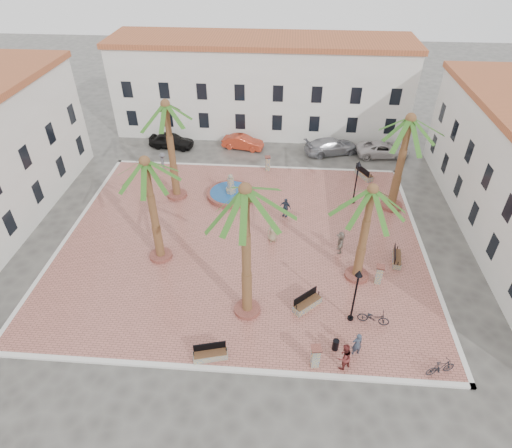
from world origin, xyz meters
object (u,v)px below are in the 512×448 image
object	(u,v)px
bench_ne	(364,174)
bicycle_a	(374,317)
lamppost_e	(357,175)
car_white	(383,149)
palm_sw	(147,174)
litter_bin	(336,345)
palm_nw	(167,116)
pedestrian_fountain_a	(273,231)
pedestrian_fountain_b	(285,207)
bollard_se	(315,356)
bench_s	(210,355)
bollard_n	(268,163)
bench_e	(397,259)
bollard_e	(379,274)
pedestrian_east	(340,242)
car_red	(243,142)
bench_se	(307,304)
palm_ne	(408,130)
fountain	(231,193)
car_black	(171,140)
cyclist_a	(357,344)
palm_s	(245,205)
palm_e	(371,201)
car_silver	(331,146)
lamppost_s	(357,287)
cyclist_b	(344,357)
pedestrian_north	(163,162)
bicycle_b	(441,367)

from	to	relation	value
bench_ne	bicycle_a	xyz separation A→B (m)	(-1.56, -17.00, 0.18)
lamppost_e	car_white	world-z (taller)	lamppost_e
palm_sw	bicycle_a	bearing A→B (deg)	-19.29
litter_bin	palm_nw	bearing A→B (deg)	129.71
pedestrian_fountain_a	pedestrian_fountain_b	distance (m)	3.30
litter_bin	bollard_se	bearing A→B (deg)	-136.20
bench_s	bollard_n	size ratio (longest dim) A/B	1.40
bench_e	car_white	world-z (taller)	car_white
bollard_e	palm_sw	bearing A→B (deg)	174.46
pedestrian_east	car_red	distance (m)	17.89
bench_e	bench_se	bearing A→B (deg)	136.39
palm_ne	car_red	distance (m)	17.46
bollard_e	bollard_n	bearing A→B (deg)	119.27
fountain	car_black	world-z (taller)	fountain
bollard_n	cyclist_a	bearing A→B (deg)	-73.45
palm_s	fountain	bearing A→B (deg)	101.43
bollard_e	fountain	bearing A→B (deg)	138.46
palm_ne	bench_s	world-z (taller)	palm_ne
palm_e	lamppost_e	world-z (taller)	palm_e
palm_ne	pedestrian_east	distance (m)	9.57
bollard_e	cyclist_a	distance (m)	6.05
palm_nw	bollard_e	bearing A→B (deg)	-31.05
litter_bin	bollard_n	bearing A→B (deg)	103.80
bench_ne	fountain	bearing A→B (deg)	79.55
car_black	bench_ne	bearing A→B (deg)	-98.23
bench_e	fountain	bearing A→B (deg)	68.68
palm_sw	cyclist_a	xyz separation A→B (m)	(12.66, -7.12, -5.86)
pedestrian_east	bench_e	bearing A→B (deg)	79.11
palm_s	car_white	size ratio (longest dim) A/B	1.75
bench_e	car_silver	distance (m)	16.54
palm_ne	bench_ne	xyz separation A→B (m)	(-1.64, 4.60, -6.37)
bench_se	bench_ne	world-z (taller)	bench_ne
car_black	cyclist_a	bearing A→B (deg)	-140.32
palm_nw	bench_s	xyz separation A→B (m)	(5.45, -15.82, -6.84)
palm_e	bench_se	size ratio (longest dim) A/B	3.85
palm_nw	lamppost_s	size ratio (longest dim) A/B	2.13
car_black	car_red	distance (m)	7.26
fountain	lamppost_s	size ratio (longest dim) A/B	1.03
bench_se	cyclist_a	world-z (taller)	cyclist_a
lamppost_e	car_red	size ratio (longest dim) A/B	0.93
palm_nw	car_red	bearing A→B (deg)	63.89
bollard_se	car_black	bearing A→B (deg)	118.67
bollard_se	litter_bin	xyz separation A→B (m)	(1.18, 1.13, -0.41)
palm_ne	lamppost_e	world-z (taller)	palm_ne
bench_se	cyclist_b	bearing A→B (deg)	-109.38
bench_se	pedestrian_north	xyz separation A→B (m)	(-12.91, 15.97, 0.58)
bench_se	bicycle_b	xyz separation A→B (m)	(6.81, -4.11, 0.21)
bicycle_b	litter_bin	bearing A→B (deg)	60.16
bench_ne	bollard_e	xyz separation A→B (m)	(-0.76, -13.56, 0.43)
palm_s	car_silver	size ratio (longest dim) A/B	1.71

